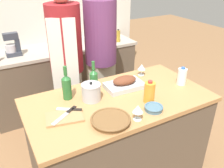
# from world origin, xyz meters

# --- Properties ---
(kitchen_island) EXTENTS (1.60, 0.85, 0.88)m
(kitchen_island) POSITION_xyz_m (0.00, 0.00, 0.44)
(kitchen_island) COLOR brown
(kitchen_island) RESTS_ON ground_plane
(back_counter) EXTENTS (2.06, 0.60, 0.89)m
(back_counter) POSITION_xyz_m (0.00, 1.52, 0.45)
(back_counter) COLOR brown
(back_counter) RESTS_ON ground_plane
(back_wall) EXTENTS (2.56, 0.10, 2.55)m
(back_wall) POSITION_xyz_m (0.00, 1.87, 1.27)
(back_wall) COLOR silver
(back_wall) RESTS_ON ground_plane
(roasting_pan) EXTENTS (0.37, 0.24, 0.12)m
(roasting_pan) POSITION_xyz_m (0.14, 0.14, 0.92)
(roasting_pan) COLOR #BCBCC1
(roasting_pan) RESTS_ON kitchen_island
(wicker_basket) EXTENTS (0.30, 0.30, 0.04)m
(wicker_basket) POSITION_xyz_m (-0.23, -0.27, 0.90)
(wicker_basket) COLOR brown
(wicker_basket) RESTS_ON kitchen_island
(cutting_board) EXTENTS (0.31, 0.24, 0.02)m
(cutting_board) POSITION_xyz_m (-0.51, -0.05, 0.89)
(cutting_board) COLOR #AD7F51
(cutting_board) RESTS_ON kitchen_island
(stock_pot) EXTENTS (0.17, 0.17, 0.17)m
(stock_pot) POSITION_xyz_m (-0.22, 0.09, 0.95)
(stock_pot) COLOR #B7B7BC
(stock_pot) RESTS_ON kitchen_island
(mixing_bowl) EXTENTS (0.15, 0.15, 0.04)m
(mixing_bowl) POSITION_xyz_m (0.14, -0.30, 0.90)
(mixing_bowl) COLOR slate
(mixing_bowl) RESTS_ON kitchen_island
(juice_jug) EXTENTS (0.09, 0.09, 0.19)m
(juice_jug) POSITION_xyz_m (0.19, -0.17, 0.97)
(juice_jug) COLOR orange
(juice_jug) RESTS_ON kitchen_island
(milk_jug) EXTENTS (0.09, 0.09, 0.18)m
(milk_jug) POSITION_xyz_m (0.66, -0.06, 0.96)
(milk_jug) COLOR white
(milk_jug) RESTS_ON kitchen_island
(wine_bottle_green) EXTENTS (0.08, 0.08, 0.30)m
(wine_bottle_green) POSITION_xyz_m (-0.39, 0.21, 1.00)
(wine_bottle_green) COLOR #28662D
(wine_bottle_green) RESTS_ON kitchen_island
(wine_bottle_dark) EXTENTS (0.07, 0.07, 0.30)m
(wine_bottle_dark) POSITION_xyz_m (-0.14, 0.21, 1.00)
(wine_bottle_dark) COLOR #28662D
(wine_bottle_dark) RESTS_ON kitchen_island
(wine_glass_left) EXTENTS (0.08, 0.08, 0.12)m
(wine_glass_left) POSITION_xyz_m (0.44, 0.29, 0.97)
(wine_glass_left) COLOR silver
(wine_glass_left) RESTS_ON kitchen_island
(wine_glass_right) EXTENTS (0.08, 0.08, 0.13)m
(wine_glass_right) POSITION_xyz_m (-0.04, -0.34, 0.97)
(wine_glass_right) COLOR silver
(wine_glass_right) RESTS_ON kitchen_island
(knife_chef) EXTENTS (0.25, 0.17, 0.01)m
(knife_chef) POSITION_xyz_m (-0.50, -0.04, 0.90)
(knife_chef) COLOR #B7B7BC
(knife_chef) RESTS_ON cutting_board
(knife_paring) EXTENTS (0.19, 0.14, 0.01)m
(knife_paring) POSITION_xyz_m (-0.44, 0.01, 0.90)
(knife_paring) COLOR #B7B7BC
(knife_paring) RESTS_ON cutting_board
(stand_mixer) EXTENTS (0.18, 0.14, 0.28)m
(stand_mixer) POSITION_xyz_m (-0.63, 1.51, 1.01)
(stand_mixer) COLOR #333842
(stand_mixer) RESTS_ON back_counter
(condiment_bottle_tall) EXTENTS (0.06, 0.06, 0.18)m
(condiment_bottle_tall) POSITION_xyz_m (0.79, 1.36, 0.98)
(condiment_bottle_tall) COLOR #B28E2D
(condiment_bottle_tall) RESTS_ON back_counter
(condiment_bottle_extra) EXTENTS (0.07, 0.07, 0.13)m
(condiment_bottle_extra) POSITION_xyz_m (0.41, 1.61, 0.95)
(condiment_bottle_extra) COLOR #B28E2D
(condiment_bottle_extra) RESTS_ON back_counter
(person_cook_aproned) EXTENTS (0.38, 0.40, 1.78)m
(person_cook_aproned) POSITION_xyz_m (-0.17, 0.84, 0.99)
(person_cook_aproned) COLOR beige
(person_cook_aproned) RESTS_ON ground_plane
(person_cook_guest) EXTENTS (0.37, 0.37, 1.79)m
(person_cook_guest) POSITION_xyz_m (0.25, 0.85, 0.99)
(person_cook_guest) COLOR beige
(person_cook_guest) RESTS_ON ground_plane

